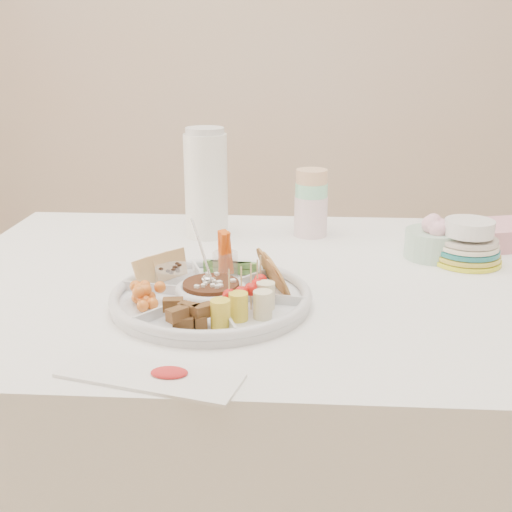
# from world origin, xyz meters

# --- Properties ---
(wall_back) EXTENTS (4.00, 0.02, 2.70)m
(wall_back) POSITION_xyz_m (0.00, 2.00, 1.35)
(wall_back) COLOR beige
(wall_back) RESTS_ON ground
(dining_table) EXTENTS (1.52, 1.02, 0.76)m
(dining_table) POSITION_xyz_m (0.00, 0.00, 0.38)
(dining_table) COLOR white
(dining_table) RESTS_ON floor
(party_tray) EXTENTS (0.44, 0.44, 0.04)m
(party_tray) POSITION_xyz_m (-0.14, -0.16, 0.78)
(party_tray) COLOR silver
(party_tray) RESTS_ON dining_table
(bean_dip) EXTENTS (0.12, 0.12, 0.04)m
(bean_dip) POSITION_xyz_m (-0.14, -0.16, 0.79)
(bean_dip) COLOR #3E2318
(bean_dip) RESTS_ON party_tray
(tortillas) EXTENTS (0.12, 0.12, 0.06)m
(tortillas) POSITION_xyz_m (-0.02, -0.12, 0.80)
(tortillas) COLOR #A76540
(tortillas) RESTS_ON party_tray
(carrot_cucumber) EXTENTS (0.12, 0.12, 0.09)m
(carrot_cucumber) POSITION_xyz_m (-0.12, -0.04, 0.82)
(carrot_cucumber) COLOR #EA560E
(carrot_cucumber) RESTS_ON party_tray
(pita_raisins) EXTENTS (0.13, 0.13, 0.06)m
(pita_raisins) POSITION_xyz_m (-0.24, -0.08, 0.80)
(pita_raisins) COLOR tan
(pita_raisins) RESTS_ON party_tray
(cherries) EXTENTS (0.12, 0.12, 0.04)m
(cherries) POSITION_xyz_m (-0.27, -0.21, 0.79)
(cherries) COLOR orange
(cherries) RESTS_ON party_tray
(granola_chunks) EXTENTS (0.11, 0.11, 0.04)m
(granola_chunks) POSITION_xyz_m (-0.17, -0.29, 0.79)
(granola_chunks) COLOR #503214
(granola_chunks) RESTS_ON party_tray
(banana_tomato) EXTENTS (0.13, 0.13, 0.09)m
(banana_tomato) POSITION_xyz_m (-0.04, -0.25, 0.82)
(banana_tomato) COLOR #FFEE66
(banana_tomato) RESTS_ON party_tray
(cup_stack) EXTENTS (0.11, 0.11, 0.24)m
(cup_stack) POSITION_xyz_m (0.05, 0.32, 0.88)
(cup_stack) COLOR white
(cup_stack) RESTS_ON dining_table
(thermos) EXTENTS (0.14, 0.14, 0.29)m
(thermos) POSITION_xyz_m (-0.21, 0.30, 0.90)
(thermos) COLOR white
(thermos) RESTS_ON dining_table
(flower_bowl) EXTENTS (0.13, 0.13, 0.10)m
(flower_bowl) POSITION_xyz_m (0.34, 0.15, 0.81)
(flower_bowl) COLOR #83B996
(flower_bowl) RESTS_ON dining_table
(napkin_stack) EXTENTS (0.20, 0.18, 0.06)m
(napkin_stack) POSITION_xyz_m (0.54, 0.27, 0.79)
(napkin_stack) COLOR pink
(napkin_stack) RESTS_ON dining_table
(plate_stack) EXTENTS (0.20, 0.20, 0.10)m
(plate_stack) POSITION_xyz_m (0.41, 0.12, 0.81)
(plate_stack) COLOR #E3C756
(plate_stack) RESTS_ON dining_table
(placemat) EXTENTS (0.29, 0.16, 0.01)m
(placemat) POSITION_xyz_m (-0.20, -0.45, 0.76)
(placemat) COLOR white
(placemat) RESTS_ON dining_table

